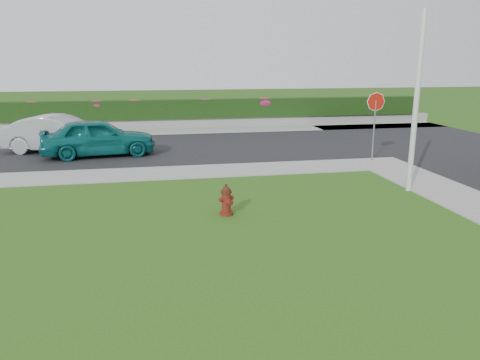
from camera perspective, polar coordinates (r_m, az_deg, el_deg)
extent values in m
plane|color=black|center=(8.60, 2.47, -12.60)|extent=(120.00, 120.00, 0.00)
cube|color=black|center=(22.04, -19.05, 3.37)|extent=(26.00, 8.00, 0.04)
cube|color=gray|center=(17.42, -24.50, 0.14)|extent=(24.00, 2.00, 0.04)
cube|color=gray|center=(19.06, 16.93, 1.93)|extent=(2.00, 2.00, 0.04)
cube|color=gray|center=(26.75, -9.06, 5.77)|extent=(34.00, 2.00, 0.04)
cube|color=gray|center=(28.20, -9.19, 6.77)|extent=(34.00, 0.40, 0.60)
cube|color=black|center=(28.20, -9.27, 8.51)|extent=(32.00, 0.90, 1.10)
cylinder|color=#4B150B|center=(12.23, -1.68, -4.06)|extent=(0.35, 0.35, 0.08)
cylinder|color=#4B150B|center=(12.14, -1.69, -2.67)|extent=(0.24, 0.24, 0.54)
cylinder|color=black|center=(12.06, -1.70, -1.45)|extent=(0.29, 0.29, 0.05)
sphere|color=black|center=(12.05, -1.70, -1.31)|extent=(0.24, 0.24, 0.24)
cylinder|color=black|center=(12.02, -1.70, -0.69)|extent=(0.07, 0.07, 0.07)
cylinder|color=#4B150B|center=(12.03, -2.30, -2.42)|extent=(0.14, 0.15, 0.11)
cylinder|color=#4B150B|center=(12.20, -1.09, -2.18)|extent=(0.14, 0.15, 0.11)
cylinder|color=#4B150B|center=(12.01, -1.28, -2.75)|extent=(0.19, 0.18, 0.15)
imported|color=#0C5F5E|center=(20.40, -16.89, 5.02)|extent=(4.81, 2.47, 1.57)
imported|color=#AEB0B6|center=(21.79, -21.05, 5.26)|extent=(5.11, 2.95, 1.59)
cylinder|color=silver|center=(14.98, 20.68, 8.72)|extent=(0.16, 0.16, 5.35)
cylinder|color=slate|center=(19.31, 16.00, 5.74)|extent=(0.06, 0.06, 2.42)
cylinder|color=#AA180B|center=(19.18, 16.24, 9.15)|extent=(0.70, 0.03, 0.70)
cylinder|color=white|center=(19.18, 16.24, 9.15)|extent=(0.75, 0.02, 0.75)
ellipsoid|color=#C22152|center=(28.80, -24.06, 8.27)|extent=(1.05, 0.68, 0.53)
ellipsoid|color=#C22152|center=(28.22, -17.01, 8.74)|extent=(1.14, 0.73, 0.57)
ellipsoid|color=#C22152|center=(28.08, -12.78, 9.00)|extent=(1.08, 0.70, 0.54)
ellipsoid|color=#C22152|center=(28.25, -4.20, 9.36)|extent=(1.05, 0.67, 0.52)
ellipsoid|color=#C22152|center=(28.89, 2.97, 9.39)|extent=(1.29, 0.83, 0.65)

